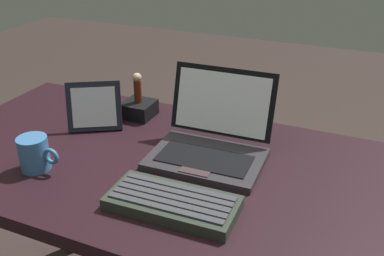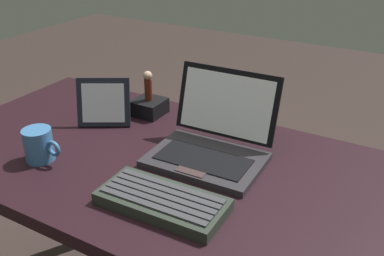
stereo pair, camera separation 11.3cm
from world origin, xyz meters
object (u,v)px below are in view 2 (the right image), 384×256
object	(u,v)px
figurine_stand	(149,107)
coffee_mug	(39,145)
figurine	(148,85)
laptop_front	(212,142)
external_keyboard	(162,201)
photo_frame	(104,102)

from	to	relation	value
figurine_stand	coffee_mug	distance (m)	0.39
figurine	figurine_stand	bearing A→B (deg)	-26.57
laptop_front	figurine	world-z (taller)	laptop_front
figurine	laptop_front	bearing A→B (deg)	-25.21
external_keyboard	coffee_mug	xyz separation A→B (m)	(-0.39, 0.01, 0.03)
coffee_mug	photo_frame	bearing A→B (deg)	88.38
external_keyboard	photo_frame	distance (m)	0.47
photo_frame	figurine	xyz separation A→B (m)	(0.07, 0.13, 0.03)
figurine_stand	coffee_mug	world-z (taller)	coffee_mug
photo_frame	coffee_mug	bearing A→B (deg)	-91.62
laptop_front	external_keyboard	world-z (taller)	laptop_front
photo_frame	coffee_mug	xyz separation A→B (m)	(-0.01, -0.25, -0.03)
figurine	photo_frame	bearing A→B (deg)	-119.50
laptop_front	figurine	size ratio (longest dim) A/B	3.11
external_keyboard	figurine	bearing A→B (deg)	128.24
laptop_front	photo_frame	bearing A→B (deg)	178.15
photo_frame	figurine	distance (m)	0.15
laptop_front	figurine	distance (m)	0.34
figurine	coffee_mug	bearing A→B (deg)	-101.95
laptop_front	external_keyboard	xyz separation A→B (m)	(0.01, -0.25, -0.03)
laptop_front	figurine_stand	bearing A→B (deg)	154.79
photo_frame	figurine_stand	size ratio (longest dim) A/B	1.73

